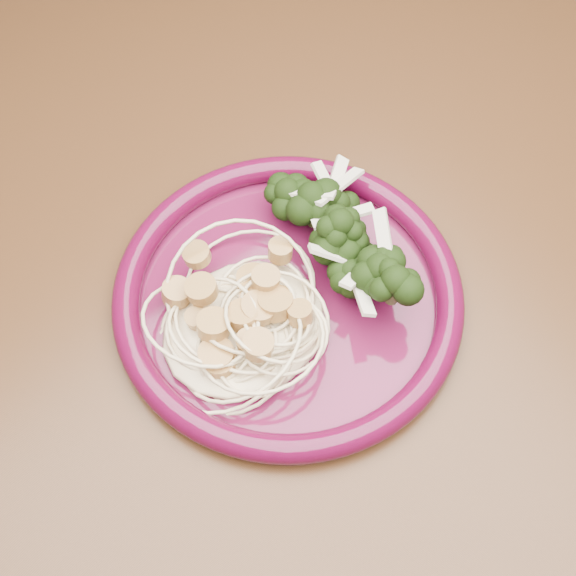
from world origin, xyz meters
The scene contains 6 objects.
dining_table centered at (0.00, 0.00, 0.65)m, with size 1.20×0.80×0.75m.
dinner_plate centered at (0.10, -0.04, 0.76)m, with size 0.26×0.26×0.02m.
spaghetti_pile centered at (0.06, -0.04, 0.77)m, with size 0.12×0.11×0.03m, color beige.
scallop_cluster centered at (0.06, -0.04, 0.80)m, with size 0.12×0.12×0.04m, color #BB8B49, non-canonical shape.
broccoli_pile centered at (0.15, -0.04, 0.78)m, with size 0.08×0.13×0.05m, color black.
onion_garnish centered at (0.15, -0.04, 0.81)m, with size 0.06×0.08×0.05m, color beige, non-canonical shape.
Camera 1 is at (-0.09, -0.27, 1.26)m, focal length 50.00 mm.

